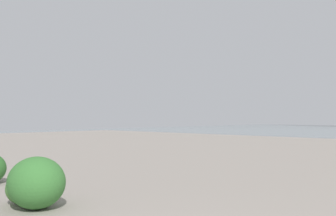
{
  "coord_description": "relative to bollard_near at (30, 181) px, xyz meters",
  "views": [
    {
      "loc": [
        -1.58,
        2.4,
        1.57
      ],
      "look_at": [
        6.67,
        -6.31,
        1.88
      ],
      "focal_mm": 39.6,
      "sensor_mm": 36.0,
      "label": 1
    }
  ],
  "objects": [
    {
      "name": "shrub_round",
      "position": [
        -0.3,
        0.28,
        -0.07
      ],
      "size": [
        0.65,
        0.59,
        0.56
      ],
      "color": "#477F38",
      "rests_on": "ground"
    },
    {
      "name": "shrub_low",
      "position": [
        -0.81,
        0.28,
        0.1
      ],
      "size": [
        1.05,
        0.95,
        0.9
      ],
      "color": "#387533",
      "rests_on": "ground"
    },
    {
      "name": "bollard_near",
      "position": [
        0.0,
        0.0,
        0.0
      ],
      "size": [
        0.13,
        0.13,
        0.66
      ],
      "color": "#232328",
      "rests_on": "ground"
    }
  ]
}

